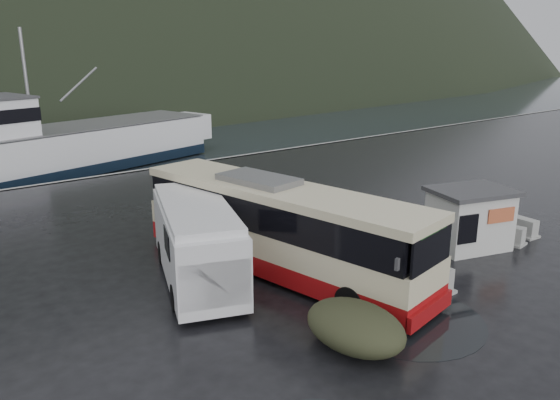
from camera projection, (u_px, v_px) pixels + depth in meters
ground at (304, 289)px, 18.18m from camera, size 160.00×160.00×0.00m
quay_edge at (94, 177)px, 33.39m from camera, size 160.00×0.60×1.50m
coach_bus at (279, 270)px, 19.69m from camera, size 5.07×12.23×3.36m
white_van at (198, 280)px, 18.85m from camera, size 4.45×7.07×2.80m
waste_bin_left at (376, 290)px, 18.13m from camera, size 1.21×1.21×1.34m
waste_bin_right at (353, 277)px, 19.09m from camera, size 1.06×1.06×1.28m
dome_tent at (354, 346)px, 14.75m from camera, size 2.28×3.09×1.18m
ticket_kiosk at (467, 247)px, 21.91m from camera, size 3.63×3.13×2.42m
jersey_barrier_a at (427, 288)px, 18.28m from camera, size 0.89×1.76×0.87m
jersey_barrier_b at (519, 234)px, 23.36m from camera, size 0.89×1.60×0.77m
jersey_barrier_c at (505, 242)px, 22.45m from camera, size 0.95×1.61×0.76m
fishing_trawler at (74, 152)px, 41.18m from camera, size 26.42×11.81×10.33m
puddles at (369, 289)px, 18.17m from camera, size 13.07×13.57×0.01m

